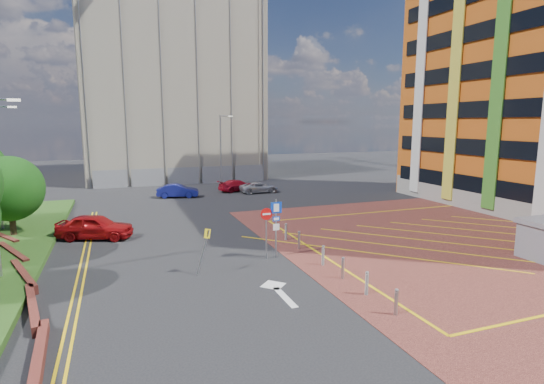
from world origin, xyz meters
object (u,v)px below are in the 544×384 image
tree_c (9,189)px  car_blue_back (178,191)px  car_silver_back (259,187)px  sign_cluster (273,223)px  lamp_back (221,147)px  car_red_back (238,185)px  warning_sign (205,245)px  car_red_left (95,227)px

tree_c → car_blue_back: size_ratio=1.25×
car_silver_back → sign_cluster: bearing=161.6°
lamp_back → car_red_back: (0.51, -4.85, -3.76)m
lamp_back → car_silver_back: bearing=-70.7°
warning_sign → car_silver_back: warning_sign is taller
tree_c → car_red_back: bearing=36.0°
lamp_back → car_silver_back: 7.91m
lamp_back → car_blue_back: bearing=-132.5°
car_red_left → car_blue_back: (6.89, 13.09, -0.13)m
car_blue_back → car_red_back: 6.66m
lamp_back → car_red_left: bearing=-123.2°
warning_sign → car_red_back: size_ratio=0.54×
car_red_back → car_silver_back: size_ratio=1.06×
lamp_back → car_red_back: size_ratio=1.92×
car_red_back → car_red_left: bearing=124.4°
tree_c → car_red_left: tree_c is taller
warning_sign → car_silver_back: size_ratio=0.57×
sign_cluster → car_red_left: (-9.05, 7.44, -1.18)m
sign_cluster → car_silver_back: bearing=73.5°
tree_c → lamp_back: lamp_back is taller
lamp_back → sign_cluster: (-3.78, -27.02, -2.41)m
car_silver_back → tree_c: bearing=118.1°
lamp_back → car_silver_back: lamp_back is taller
car_red_back → sign_cluster: bearing=155.6°
car_blue_back → car_silver_back: (8.24, -0.06, -0.10)m
warning_sign → car_red_back: warning_sign is taller
car_silver_back → warning_sign: bearing=153.4°
tree_c → warning_sign: (9.93, -10.17, -1.76)m
car_red_left → tree_c: bearing=91.2°
tree_c → warning_sign: size_ratio=2.18×
lamp_back → car_blue_back: size_ratio=2.04×
car_red_back → warning_sign: bearing=147.3°
tree_c → sign_cluster: bearing=-33.2°
sign_cluster → lamp_back: bearing=82.0°
car_blue_back → sign_cluster: bearing=-160.1°
car_red_left → car_silver_back: car_red_left is taller
car_blue_back → tree_c: bearing=148.6°
car_blue_back → car_red_back: size_ratio=0.94×
tree_c → car_silver_back: size_ratio=1.24×
tree_c → car_red_back: tree_c is taller
lamp_back → car_red_left: lamp_back is taller
sign_cluster → car_blue_back: (-2.16, 20.53, -1.31)m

